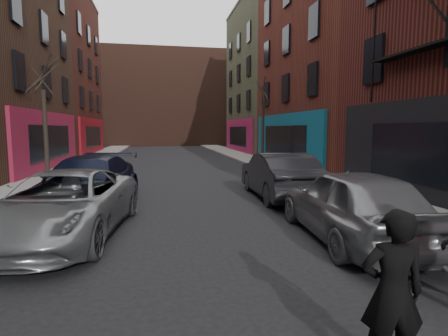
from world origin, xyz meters
name	(u,v)px	position (x,y,z in m)	size (l,w,h in m)	color
sidewalk_left	(93,159)	(-6.25, 30.00, 0.07)	(2.50, 84.00, 0.13)	gray
sidewalk_right	(243,157)	(6.25, 30.00, 0.07)	(2.50, 84.00, 0.13)	gray
building_far	(164,99)	(0.00, 56.00, 7.00)	(40.00, 10.00, 14.00)	#47281E
tree_left_far	(44,110)	(-6.20, 18.00, 3.38)	(2.00, 2.00, 6.50)	black
tree_right_far	(263,114)	(6.20, 24.00, 3.53)	(2.00, 2.00, 6.80)	black
parked_left_far	(64,204)	(-3.20, 8.82, 0.76)	(2.53, 5.49, 1.53)	gray
parked_left_end	(88,183)	(-3.20, 11.62, 0.82)	(2.31, 5.68, 1.65)	black
parked_right_far	(351,204)	(3.20, 7.34, 0.83)	(1.97, 4.89, 1.67)	gray
parked_right_end	(278,175)	(3.24, 12.32, 0.83)	(1.75, 5.03, 1.66)	black
skateboarder	(392,293)	(1.16, 3.18, 0.93)	(0.61, 0.40, 1.66)	black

